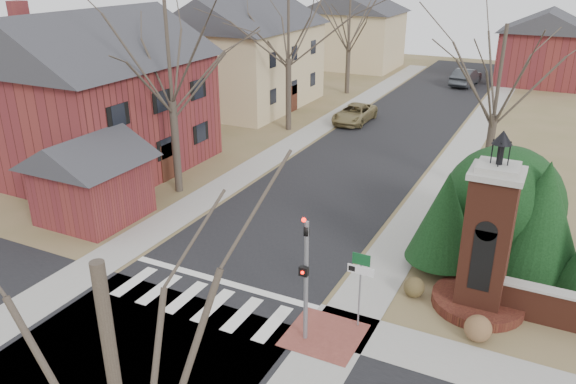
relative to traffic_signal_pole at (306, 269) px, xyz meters
The scene contains 27 objects.
ground 5.05m from the traffic_signal_pole, behind, with size 120.00×120.00×0.00m, color brown.
main_street 22.01m from the traffic_signal_pole, 101.35° to the left, with size 8.00×70.00×0.01m, color black.
cross_street 6.16m from the traffic_signal_pole, 140.28° to the right, with size 120.00×8.00×0.01m, color black.
crosswalk_zone 5.02m from the traffic_signal_pole, behind, with size 8.00×2.20×0.02m, color silver.
stop_bar 5.30m from the traffic_signal_pole, 158.11° to the left, with size 8.00×0.35×0.02m, color silver.
sidewalk_right_main 21.60m from the traffic_signal_pole, 87.59° to the left, with size 2.00×60.00×0.02m, color gray.
sidewalk_left 23.58m from the traffic_signal_pole, 113.91° to the left, with size 2.00×60.00×0.02m, color gray.
curb_apron 2.66m from the traffic_signal_pole, 40.52° to the left, with size 2.40×2.40×0.02m, color brown.
traffic_signal_pole is the anchor object (origin of this frame).
sign_post 2.02m from the traffic_signal_pole, 47.57° to the left, with size 0.90×0.07×2.75m.
brick_gate_monument 6.47m from the traffic_signal_pole, 43.24° to the left, with size 3.20×3.20×6.47m.
house_brick_left 19.81m from the traffic_signal_pole, 151.43° to the left, with size 9.80×11.80×9.42m.
house_stucco_left 31.92m from the traffic_signal_pole, 123.97° to the left, with size 9.80×12.80×9.28m.
garage_left 13.40m from the traffic_signal_pole, 163.01° to the left, with size 4.80×4.80×4.29m.
house_distant_left 50.18m from the traffic_signal_pole, 108.98° to the left, with size 10.80×8.80×8.53m.
house_distant_right 47.58m from the traffic_signal_pole, 85.55° to the left, with size 8.80×8.80×7.30m.
evergreen_near 7.06m from the traffic_signal_pole, 65.72° to the left, with size 2.80×2.80×4.10m.
evergreen_mid 9.83m from the traffic_signal_pole, 50.89° to the left, with size 3.40×3.40×4.70m.
evergreen_mass 10.09m from the traffic_signal_pole, 62.23° to the left, with size 4.80×4.80×4.80m, color black.
bare_tree_0 14.99m from the traffic_signal_pole, 143.29° to the left, with size 8.05×8.05×11.15m.
bare_tree_1 24.83m from the traffic_signal_pole, 117.81° to the left, with size 8.40×8.40×11.64m.
bare_tree_2 36.66m from the traffic_signal_pole, 108.92° to the left, with size 7.35×7.35×10.19m.
bare_tree_3 16.28m from the traffic_signal_pole, 78.28° to the left, with size 7.00×7.00×9.70m.
pickup_truck 26.54m from the traffic_signal_pole, 106.91° to the left, with size 2.22×4.82×1.34m, color olive.
distant_car 42.80m from the traffic_signal_pole, 93.62° to the left, with size 1.74×4.98×1.64m, color #33373B.
dry_shrub_left 5.23m from the traffic_signal_pole, 58.17° to the left, with size 0.76×0.76×0.76m, color #4F4224.
dry_shrub_right 5.96m from the traffic_signal_pole, 25.90° to the left, with size 0.88×0.88×0.88m, color brown.
Camera 1 is at (10.52, -13.08, 11.41)m, focal length 35.00 mm.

